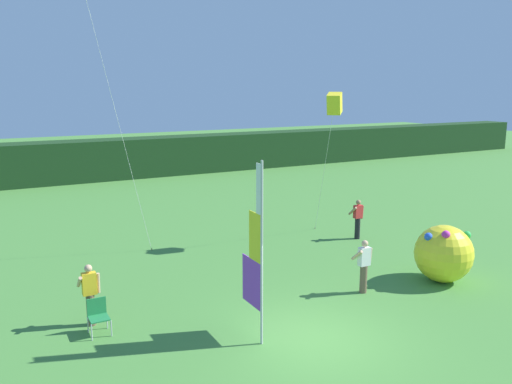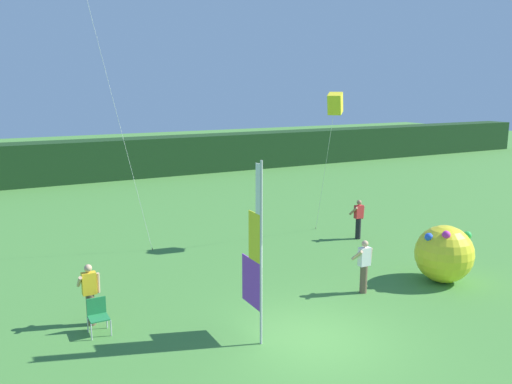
% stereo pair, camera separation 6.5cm
% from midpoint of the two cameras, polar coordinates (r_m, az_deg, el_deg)
% --- Properties ---
extents(ground_plane, '(120.00, 120.00, 0.00)m').
position_cam_midpoint_polar(ground_plane, '(13.52, 6.30, -15.78)').
color(ground_plane, '#478438').
extents(distant_treeline, '(80.00, 2.40, 2.67)m').
position_cam_midpoint_polar(distant_treeline, '(36.70, -17.09, 3.35)').
color(distant_treeline, '#193819').
rests_on(distant_treeline, ground).
extents(banner_flag, '(0.06, 1.03, 4.52)m').
position_cam_midpoint_polar(banner_flag, '(12.69, -0.16, -6.94)').
color(banner_flag, '#B7B7BC').
rests_on(banner_flag, ground).
extents(person_near_banner, '(0.55, 0.48, 1.66)m').
position_cam_midpoint_polar(person_near_banner, '(14.53, -17.77, -10.44)').
color(person_near_banner, brown).
rests_on(person_near_banner, ground).
extents(person_mid_field, '(0.55, 0.48, 1.65)m').
position_cam_midpoint_polar(person_mid_field, '(16.26, 11.56, -7.78)').
color(person_mid_field, brown).
rests_on(person_mid_field, ground).
extents(person_far_left, '(0.55, 0.48, 1.64)m').
position_cam_midpoint_polar(person_far_left, '(21.85, 10.94, -2.81)').
color(person_far_left, black).
rests_on(person_far_left, ground).
extents(inflatable_balloon, '(1.84, 1.84, 1.84)m').
position_cam_midpoint_polar(inflatable_balloon, '(17.85, 19.66, -6.32)').
color(inflatable_balloon, yellow).
rests_on(inflatable_balloon, ground).
extents(folding_chair, '(0.51, 0.51, 0.89)m').
position_cam_midpoint_polar(folding_chair, '(14.19, -16.96, -12.58)').
color(folding_chair, '#BCBCC1').
rests_on(folding_chair, ground).
extents(kite_yellow_box_0, '(1.08, 2.45, 5.97)m').
position_cam_midpoint_polar(kite_yellow_box_0, '(20.47, 8.45, 9.47)').
color(kite_yellow_box_0, brown).
rests_on(kite_yellow_box_0, ground).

